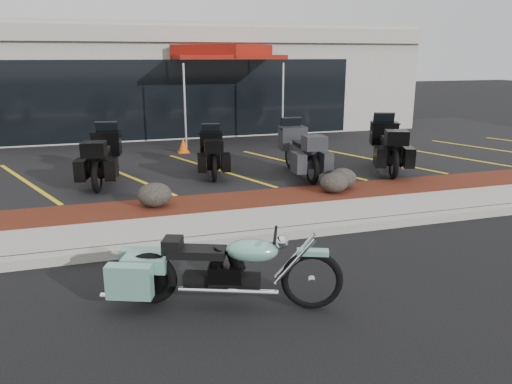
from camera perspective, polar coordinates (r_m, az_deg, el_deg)
name	(u,v)px	position (r m, az deg, el deg)	size (l,w,h in m)	color
ground	(300,259)	(7.53, 5.05, -7.62)	(90.00, 90.00, 0.00)	black
curb	(280,234)	(8.29, 2.72, -4.83)	(24.00, 0.25, 0.15)	gray
sidewalk	(266,221)	(8.91, 1.19, -3.35)	(24.00, 1.20, 0.15)	gray
mulch_bed	(248,203)	(10.00, -0.98, -1.22)	(24.00, 1.20, 0.16)	#37190C
upper_lot	(197,154)	(15.12, -6.73, 4.36)	(26.00, 9.60, 0.15)	black
dealership_building	(167,79)	(21.06, -10.15, 12.61)	(18.00, 8.16, 4.00)	gray
boulder_left	(155,195)	(9.60, -11.52, -0.32)	(0.65, 0.54, 0.46)	black
boulder_mid	(334,183)	(10.50, 8.93, 1.07)	(0.61, 0.50, 0.43)	black
boulder_right	(342,178)	(10.86, 9.82, 1.55)	(0.63, 0.52, 0.44)	black
hero_cruiser	(312,272)	(5.95, 6.43, -9.02)	(2.76, 0.70, 0.97)	#6AA595
touring_black_front	(108,149)	(12.38, -16.55, 4.79)	(2.22, 0.85, 1.29)	black
touring_black_mid	(211,146)	(12.68, -5.17, 5.27)	(1.97, 0.75, 1.15)	black
touring_grey	(291,143)	(12.58, 4.00, 5.59)	(2.25, 0.86, 1.31)	#2F3034
touring_black_rear	(383,138)	(13.54, 14.28, 5.95)	(2.33, 0.89, 1.36)	black
traffic_cone	(183,145)	(14.92, -8.31, 5.30)	(0.31, 0.31, 0.43)	#E95007
popup_canopy	(223,54)	(17.03, -3.84, 15.48)	(3.80, 3.80, 3.11)	silver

